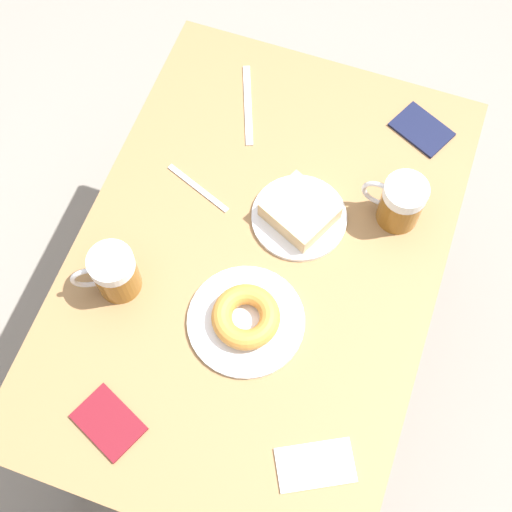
% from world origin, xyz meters
% --- Properties ---
extents(ground_plane, '(8.00, 8.00, 0.00)m').
position_xyz_m(ground_plane, '(0.00, 0.00, 0.00)').
color(ground_plane, gray).
extents(table, '(0.75, 1.09, 0.70)m').
position_xyz_m(table, '(0.00, 0.00, 0.64)').
color(table, '#997044').
rests_on(table, ground_plane).
extents(plate_with_cake, '(0.20, 0.20, 0.05)m').
position_xyz_m(plate_with_cake, '(-0.05, -0.12, 0.72)').
color(plate_with_cake, silver).
rests_on(plate_with_cake, table).
extents(plate_with_donut, '(0.23, 0.23, 0.05)m').
position_xyz_m(plate_with_donut, '(-0.03, 0.13, 0.72)').
color(plate_with_donut, silver).
rests_on(plate_with_donut, table).
extents(beer_mug_left, '(0.12, 0.10, 0.12)m').
position_xyz_m(beer_mug_left, '(0.25, 0.14, 0.76)').
color(beer_mug_left, '#8C5619').
rests_on(beer_mug_left, table).
extents(beer_mug_center, '(0.13, 0.09, 0.12)m').
position_xyz_m(beer_mug_center, '(-0.25, -0.20, 0.76)').
color(beer_mug_center, '#8C5619').
rests_on(beer_mug_center, table).
extents(napkin_folded, '(0.16, 0.14, 0.00)m').
position_xyz_m(napkin_folded, '(-0.24, 0.35, 0.70)').
color(napkin_folded, white).
rests_on(napkin_folded, table).
extents(fork, '(0.16, 0.07, 0.00)m').
position_xyz_m(fork, '(0.17, -0.12, 0.70)').
color(fork, silver).
rests_on(fork, table).
extents(knife, '(0.10, 0.21, 0.00)m').
position_xyz_m(knife, '(0.15, -0.36, 0.70)').
color(knife, silver).
rests_on(knife, table).
extents(passport_near_edge, '(0.15, 0.13, 0.01)m').
position_xyz_m(passport_near_edge, '(-0.25, -0.43, 0.71)').
color(passport_near_edge, '#141938').
rests_on(passport_near_edge, table).
extents(passport_far_edge, '(0.15, 0.13, 0.01)m').
position_xyz_m(passport_far_edge, '(0.15, 0.41, 0.71)').
color(passport_far_edge, maroon).
rests_on(passport_far_edge, table).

